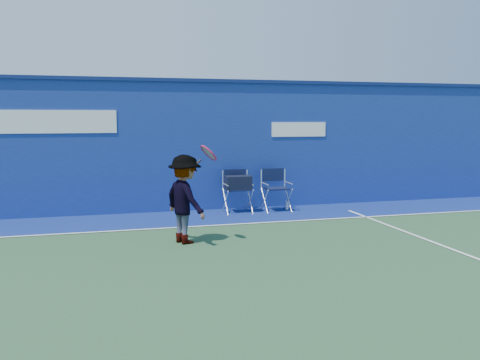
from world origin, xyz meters
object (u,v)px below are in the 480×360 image
object	(u,v)px
directors_chair_right	(276,198)
water_bottle	(287,205)
directors_chair_left	(238,195)
tennis_player	(185,199)

from	to	relation	value
directors_chair_right	water_bottle	xyz separation A→B (m)	(0.31, 0.09, -0.20)
directors_chair_left	water_bottle	world-z (taller)	directors_chair_left
water_bottle	directors_chair_left	bearing A→B (deg)	-178.98
directors_chair_right	water_bottle	size ratio (longest dim) A/B	4.45
directors_chair_left	tennis_player	world-z (taller)	tennis_player
directors_chair_left	tennis_player	distance (m)	3.05
directors_chair_left	directors_chair_right	xyz separation A→B (m)	(0.92, -0.07, -0.10)
directors_chair_right	water_bottle	distance (m)	0.38
directors_chair_left	tennis_player	size ratio (longest dim) A/B	0.57
water_bottle	tennis_player	world-z (taller)	tennis_player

